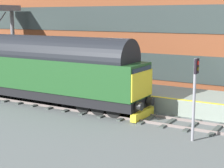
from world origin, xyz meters
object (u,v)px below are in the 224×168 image
diesel_locomotive (32,67)px  signal_post_mid (195,90)px  platform_number_sign (138,76)px  waiting_passenger (75,68)px

diesel_locomotive → signal_post_mid: 12.68m
platform_number_sign → waiting_passenger: bearing=73.2°
signal_post_mid → waiting_passenger: 13.07m
diesel_locomotive → waiting_passenger: diesel_locomotive is taller
platform_number_sign → signal_post_mid: bearing=-129.4°
diesel_locomotive → platform_number_sign: bearing=-75.8°
platform_number_sign → waiting_passenger: (1.95, 6.43, -0.20)m
signal_post_mid → platform_number_sign: (4.18, 5.10, -0.34)m
signal_post_mid → platform_number_sign: signal_post_mid is taller
diesel_locomotive → signal_post_mid: bearing=-100.5°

